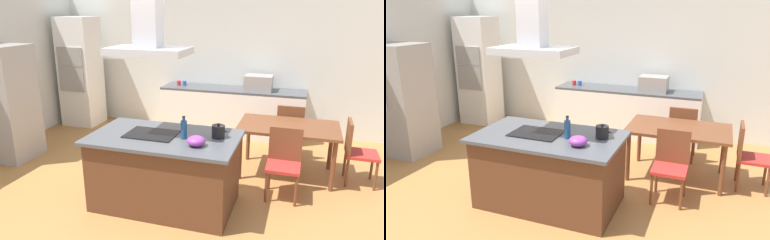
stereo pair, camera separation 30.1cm
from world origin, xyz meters
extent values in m
plane|color=#AD753D|center=(0.00, 1.50, 0.00)|extent=(16.00, 16.00, 0.00)
cube|color=silver|center=(0.00, 3.25, 1.35)|extent=(7.20, 0.10, 2.70)
cube|color=#59331E|center=(0.00, 0.00, 0.43)|extent=(1.67, 0.95, 0.86)
cube|color=#4C4F54|center=(0.00, 0.00, 0.88)|extent=(1.77, 1.05, 0.04)
cube|color=black|center=(-0.16, 0.00, 0.91)|extent=(0.60, 0.44, 0.01)
cylinder|color=black|center=(0.63, 0.13, 0.97)|extent=(0.15, 0.15, 0.15)
sphere|color=black|center=(0.63, 0.13, 1.06)|extent=(0.03, 0.03, 0.03)
cone|color=black|center=(0.72, 0.13, 0.98)|extent=(0.06, 0.03, 0.04)
cylinder|color=navy|center=(0.26, -0.02, 1.01)|extent=(0.07, 0.07, 0.22)
cylinder|color=navy|center=(0.26, -0.02, 1.14)|extent=(0.03, 0.03, 0.04)
cylinder|color=black|center=(0.26, -0.02, 1.17)|extent=(0.04, 0.04, 0.01)
ellipsoid|color=purple|center=(0.46, -0.20, 0.96)|extent=(0.21, 0.21, 0.11)
cube|color=white|center=(0.24, 2.88, 0.43)|extent=(2.70, 0.62, 0.86)
cube|color=#4C4F54|center=(0.24, 2.88, 0.88)|extent=(2.70, 0.62, 0.04)
cube|color=#9E9993|center=(0.72, 2.88, 1.04)|extent=(0.50, 0.38, 0.28)
cylinder|color=red|center=(-0.84, 2.89, 0.95)|extent=(0.08, 0.08, 0.09)
cylinder|color=#2D56B2|center=(-0.73, 2.90, 0.95)|extent=(0.08, 0.08, 0.09)
cube|color=white|center=(-2.90, 2.65, 1.10)|extent=(0.70, 0.64, 2.20)
cube|color=#9E9993|center=(-2.90, 2.32, 1.45)|extent=(0.56, 0.02, 0.36)
cube|color=#9E9993|center=(-2.90, 2.32, 1.00)|extent=(0.56, 0.02, 0.48)
cube|color=#9E9993|center=(-2.98, 0.67, 0.91)|extent=(0.80, 0.70, 1.82)
cube|color=brown|center=(1.37, 1.35, 0.73)|extent=(1.40, 0.90, 0.04)
cylinder|color=brown|center=(0.75, 0.98, 0.35)|extent=(0.06, 0.06, 0.71)
cylinder|color=brown|center=(1.99, 0.98, 0.35)|extent=(0.06, 0.06, 0.71)
cylinder|color=brown|center=(0.75, 1.72, 0.35)|extent=(0.06, 0.06, 0.71)
cylinder|color=brown|center=(1.99, 1.72, 0.35)|extent=(0.06, 0.06, 0.71)
cube|color=red|center=(1.37, 2.10, 0.43)|extent=(0.42, 0.42, 0.04)
cube|color=brown|center=(1.37, 1.91, 0.67)|extent=(0.42, 0.04, 0.44)
cylinder|color=brown|center=(1.19, 2.28, 0.21)|extent=(0.04, 0.04, 0.41)
cylinder|color=brown|center=(1.55, 2.28, 0.21)|extent=(0.04, 0.04, 0.41)
cylinder|color=brown|center=(1.19, 1.92, 0.21)|extent=(0.04, 0.04, 0.41)
cylinder|color=brown|center=(1.55, 1.92, 0.21)|extent=(0.04, 0.04, 0.41)
cube|color=red|center=(1.37, 0.60, 0.43)|extent=(0.42, 0.42, 0.04)
cube|color=brown|center=(1.37, 0.79, 0.67)|extent=(0.42, 0.04, 0.44)
cylinder|color=brown|center=(1.55, 0.42, 0.21)|extent=(0.04, 0.04, 0.41)
cylinder|color=brown|center=(1.19, 0.42, 0.21)|extent=(0.04, 0.04, 0.41)
cylinder|color=brown|center=(1.55, 0.78, 0.21)|extent=(0.04, 0.04, 0.41)
cylinder|color=brown|center=(1.19, 0.78, 0.21)|extent=(0.04, 0.04, 0.41)
cube|color=red|center=(2.37, 1.35, 0.43)|extent=(0.42, 0.42, 0.04)
cube|color=brown|center=(2.18, 1.35, 0.67)|extent=(0.04, 0.42, 0.44)
cylinder|color=brown|center=(2.55, 1.53, 0.21)|extent=(0.04, 0.04, 0.41)
cylinder|color=brown|center=(2.55, 1.17, 0.21)|extent=(0.04, 0.04, 0.41)
cylinder|color=brown|center=(2.19, 1.53, 0.21)|extent=(0.04, 0.04, 0.41)
cylinder|color=brown|center=(2.19, 1.17, 0.21)|extent=(0.04, 0.04, 0.41)
cube|color=#ADADB2|center=(-0.16, 0.00, 1.89)|extent=(0.90, 0.55, 0.08)
cube|color=#ADADB2|center=(-0.16, 0.00, 2.28)|extent=(0.28, 0.24, 0.70)
camera|label=1|loc=(1.55, -3.79, 2.34)|focal=34.14mm
camera|label=2|loc=(1.83, -3.69, 2.34)|focal=34.14mm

